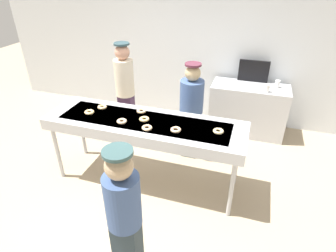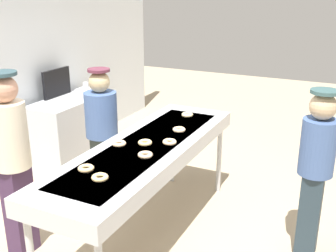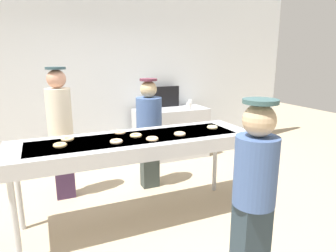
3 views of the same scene
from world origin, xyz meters
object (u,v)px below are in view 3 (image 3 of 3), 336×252
object	(u,v)px
fryer_conveyor	(136,144)
customer_waiting	(254,197)
plain_donut_2	(67,139)
paper_cup_0	(190,103)
plain_donut_0	(116,141)
plain_donut_6	(180,134)
plain_donut_7	(152,139)
plain_donut_1	(213,127)
paper_cup_1	(189,106)
plain_donut_5	(136,136)
plain_donut_4	(60,145)
menu_display	(166,97)
worker_baker	(149,126)
prep_counter	(171,133)
plain_donut_3	(120,132)
worker_assistant	(60,127)

from	to	relation	value
fryer_conveyor	customer_waiting	size ratio (longest dim) A/B	1.68
fryer_conveyor	plain_donut_2	distance (m)	0.73
fryer_conveyor	paper_cup_0	world-z (taller)	paper_cup_0
plain_donut_0	plain_donut_6	bearing A→B (deg)	0.71
plain_donut_7	paper_cup_0	distance (m)	2.64
plain_donut_1	plain_donut_6	xyz separation A→B (m)	(-0.50, -0.12, 0.00)
customer_waiting	paper_cup_1	size ratio (longest dim) A/B	12.34
plain_donut_5	plain_donut_2	bearing A→B (deg)	167.88
plain_donut_6	paper_cup_0	distance (m)	2.39
plain_donut_6	plain_donut_7	bearing A→B (deg)	-169.89
plain_donut_4	plain_donut_6	size ratio (longest dim) A/B	1.00
paper_cup_1	menu_display	world-z (taller)	menu_display
plain_donut_4	paper_cup_1	distance (m)	2.87
worker_baker	plain_donut_7	bearing A→B (deg)	59.46
plain_donut_4	prep_counter	xyz separation A→B (m)	(2.04, 1.90, -0.55)
plain_donut_3	paper_cup_1	xyz separation A→B (m)	(1.64, 1.47, -0.03)
menu_display	fryer_conveyor	bearing A→B (deg)	-120.69
plain_donut_2	paper_cup_1	world-z (taller)	paper_cup_1
plain_donut_0	plain_donut_2	xyz separation A→B (m)	(-0.45, 0.29, 0.00)
menu_display	plain_donut_7	bearing A→B (deg)	-116.29
plain_donut_7	prep_counter	xyz separation A→B (m)	(1.14, 2.06, -0.55)
prep_counter	paper_cup_0	world-z (taller)	paper_cup_0
plain_donut_3	plain_donut_1	bearing A→B (deg)	-11.18
plain_donut_1	paper_cup_0	size ratio (longest dim) A/B	1.02
worker_assistant	paper_cup_0	world-z (taller)	worker_assistant
worker_baker	customer_waiting	world-z (taller)	customer_waiting
fryer_conveyor	plain_donut_2	xyz separation A→B (m)	(-0.70, 0.16, 0.10)
fryer_conveyor	paper_cup_0	xyz separation A→B (m)	(1.68, 1.94, 0.06)
customer_waiting	plain_donut_0	bearing A→B (deg)	126.96
worker_assistant	menu_display	size ratio (longest dim) A/B	3.29
customer_waiting	prep_counter	world-z (taller)	customer_waiting
fryer_conveyor	worker_assistant	bearing A→B (deg)	127.46
plain_donut_1	menu_display	world-z (taller)	menu_display
worker_baker	customer_waiting	size ratio (longest dim) A/B	0.98
worker_baker	menu_display	distance (m)	1.55
plain_donut_0	plain_donut_7	size ratio (longest dim) A/B	1.00
plain_donut_3	paper_cup_1	distance (m)	2.20
plain_donut_2	plain_donut_5	xyz separation A→B (m)	(0.70, -0.15, 0.00)
plain_donut_5	fryer_conveyor	bearing A→B (deg)	-78.54
plain_donut_1	plain_donut_3	distance (m)	1.12
worker_assistant	paper_cup_1	world-z (taller)	worker_assistant
plain_donut_2	paper_cup_0	bearing A→B (deg)	36.84
plain_donut_5	paper_cup_1	xyz separation A→B (m)	(1.52, 1.67, -0.03)
fryer_conveyor	plain_donut_4	world-z (taller)	plain_donut_4
plain_donut_2	plain_donut_3	size ratio (longest dim) A/B	1.00
plain_donut_7	menu_display	distance (m)	2.57
plain_donut_2	plain_donut_5	distance (m)	0.72
plain_donut_5	plain_donut_6	distance (m)	0.49
plain_donut_2	plain_donut_3	world-z (taller)	same
plain_donut_3	plain_donut_5	distance (m)	0.24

